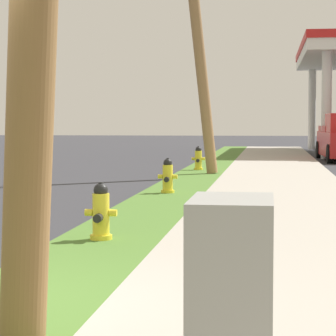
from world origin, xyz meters
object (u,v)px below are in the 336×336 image
fire_hydrant_second (168,178)px  fire_hydrant_third (198,160)px  fire_hydrant_nearest (101,214)px  utility_cabinet (231,320)px

fire_hydrant_second → fire_hydrant_third: bearing=90.6°
fire_hydrant_second → fire_hydrant_third: size_ratio=1.00×
fire_hydrant_second → fire_hydrant_nearest: bearing=-90.0°
utility_cabinet → fire_hydrant_second: bearing=99.3°
fire_hydrant_nearest → fire_hydrant_second: 6.39m
fire_hydrant_nearest → fire_hydrant_second: (-0.00, 6.39, 0.00)m
fire_hydrant_nearest → utility_cabinet: bearing=-70.8°
fire_hydrant_second → fire_hydrant_third: same height
fire_hydrant_nearest → fire_hydrant_second: same height
utility_cabinet → fire_hydrant_third: bearing=96.0°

